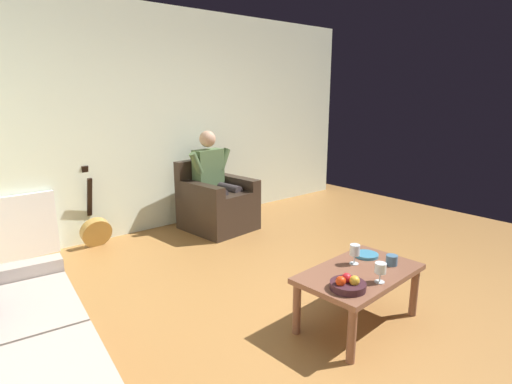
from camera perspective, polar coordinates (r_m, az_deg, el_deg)
ground_plane at (r=3.58m, az=12.86°, el=-15.56°), size 7.06×7.06×0.00m
wall_back at (r=5.45m, az=-12.27°, el=9.71°), size 6.27×0.06×2.76m
armchair at (r=5.33m, az=-5.52°, el=-1.69°), size 0.83×0.89×0.88m
person_seated at (r=5.26m, az=-5.76°, el=2.10°), size 0.66×0.63×1.26m
coffee_table at (r=3.23m, az=14.13°, el=-11.64°), size 1.00×0.63×0.43m
guitar at (r=5.07m, az=-21.40°, el=-4.78°), size 0.34×0.32×0.93m
radiator at (r=5.00m, az=-29.28°, el=-4.18°), size 0.60×0.06×0.70m
wine_glass_near at (r=3.28m, az=13.55°, el=-8.00°), size 0.08×0.08×0.16m
wine_glass_far at (r=3.02m, az=16.90°, el=-10.24°), size 0.08×0.08×0.14m
fruit_bowl at (r=2.89m, az=12.62°, el=-12.41°), size 0.24×0.24×0.11m
decorative_dish at (r=3.48m, az=15.09°, el=-8.44°), size 0.19×0.19×0.02m
candle_jar at (r=3.36m, az=18.33°, el=-8.97°), size 0.09×0.09×0.08m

